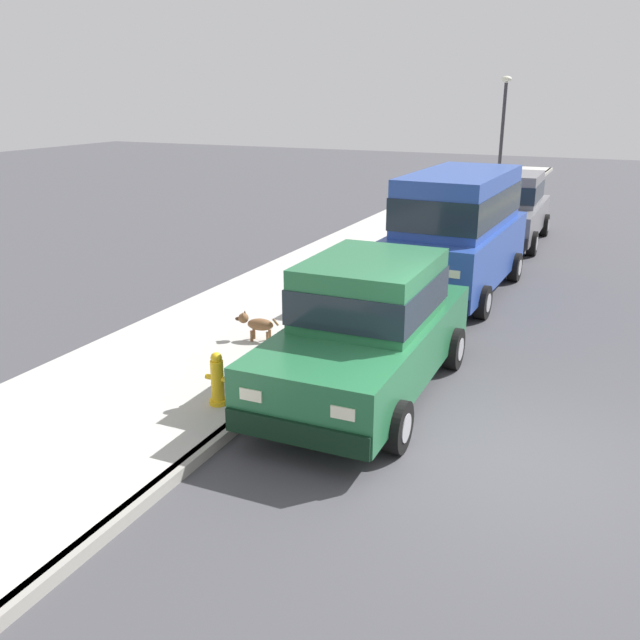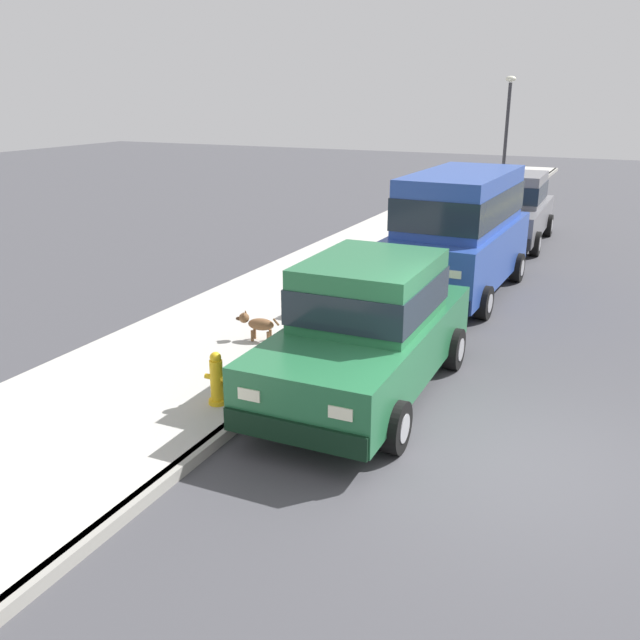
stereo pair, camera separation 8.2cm
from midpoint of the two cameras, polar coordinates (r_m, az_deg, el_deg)
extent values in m
plane|color=#424247|center=(8.30, 14.94, -11.19)|extent=(80.00, 80.00, 0.00)
cube|color=gray|center=(9.21, -5.08, -6.97)|extent=(0.16, 64.00, 0.14)
cube|color=#B7B5AD|center=(10.16, -13.99, -4.97)|extent=(3.60, 64.00, 0.14)
cube|color=#23663D|center=(9.40, 3.73, -2.22)|extent=(1.84, 4.52, 0.76)
cube|color=#23663D|center=(9.24, 4.05, 2.62)|extent=(1.60, 2.12, 0.84)
cube|color=#19232D|center=(9.26, 4.04, 2.25)|extent=(1.64, 2.16, 0.46)
cube|color=black|center=(7.65, -2.16, -9.28)|extent=(1.77, 0.22, 0.28)
cube|color=black|center=(11.46, 7.56, 0.26)|extent=(1.77, 0.22, 0.28)
cylinder|color=black|center=(8.09, 6.22, -8.88)|extent=(0.23, 0.64, 0.64)
cylinder|color=#9E9EA3|center=(8.09, 6.22, -8.88)|extent=(0.24, 0.35, 0.35)
cylinder|color=black|center=(8.73, -5.15, -6.67)|extent=(0.23, 0.64, 0.64)
cylinder|color=#9E9EA3|center=(8.73, -5.15, -6.67)|extent=(0.24, 0.35, 0.35)
cylinder|color=black|center=(10.56, 10.93, -2.36)|extent=(0.23, 0.64, 0.64)
cylinder|color=#9E9EA3|center=(10.56, 10.93, -2.36)|extent=(0.24, 0.35, 0.35)
cylinder|color=black|center=(11.06, 1.85, -1.03)|extent=(0.23, 0.64, 0.64)
cylinder|color=#9E9EA3|center=(11.06, 1.85, -1.03)|extent=(0.24, 0.35, 0.35)
cube|color=#EAEACC|center=(7.26, 1.70, -7.76)|extent=(0.28, 0.08, 0.14)
cube|color=#EAEACC|center=(7.71, -6.04, -6.22)|extent=(0.28, 0.08, 0.14)
cube|color=#28479E|center=(14.46, 11.24, 5.62)|extent=(2.06, 4.86, 1.10)
cube|color=#28479E|center=(14.26, 11.52, 9.92)|extent=(1.80, 3.85, 1.10)
cube|color=#19232D|center=(14.27, 11.50, 9.60)|extent=(1.84, 3.89, 0.61)
cube|color=#0E1837|center=(12.39, 8.16, 1.64)|extent=(1.87, 0.26, 0.28)
cube|color=#0E1837|center=(16.78, 13.35, 5.82)|extent=(1.87, 0.26, 0.28)
cylinder|color=black|center=(12.98, 13.33, 1.47)|extent=(0.24, 0.65, 0.64)
cylinder|color=#9E9EA3|center=(12.98, 13.33, 1.47)|extent=(0.25, 0.36, 0.35)
cylinder|color=black|center=(13.51, 5.49, 2.56)|extent=(0.24, 0.65, 0.64)
cylinder|color=#9E9EA3|center=(13.51, 5.49, 2.56)|extent=(0.25, 0.36, 0.35)
cylinder|color=black|center=(15.80, 15.91, 4.30)|extent=(0.24, 0.65, 0.64)
cylinder|color=#9E9EA3|center=(15.80, 15.91, 4.30)|extent=(0.25, 0.36, 0.35)
cylinder|color=black|center=(16.24, 9.32, 5.15)|extent=(0.24, 0.65, 0.64)
cylinder|color=#9E9EA3|center=(16.24, 9.32, 5.15)|extent=(0.25, 0.36, 0.35)
cube|color=#EAEACC|center=(12.04, 10.90, 3.84)|extent=(0.28, 0.09, 0.14)
cube|color=#EAEACC|center=(12.39, 5.65, 4.51)|extent=(0.28, 0.09, 0.14)
cube|color=slate|center=(19.85, 15.31, 8.30)|extent=(1.88, 4.53, 0.76)
cube|color=slate|center=(19.83, 15.55, 10.62)|extent=(1.62, 2.13, 0.84)
cube|color=#19232D|center=(19.84, 15.54, 10.44)|extent=(1.66, 2.17, 0.46)
cube|color=#252527|center=(17.76, 14.12, 6.45)|extent=(1.77, 0.23, 0.28)
cube|color=#252527|center=(22.04, 16.16, 8.57)|extent=(1.77, 0.23, 0.28)
cylinder|color=black|center=(18.45, 17.29, 6.17)|extent=(0.23, 0.64, 0.64)
cylinder|color=#9E9EA3|center=(18.45, 17.29, 6.17)|extent=(0.25, 0.36, 0.35)
cylinder|color=black|center=(18.72, 11.80, 6.79)|extent=(0.23, 0.64, 0.64)
cylinder|color=#9E9EA3|center=(18.72, 11.80, 6.79)|extent=(0.25, 0.36, 0.35)
cylinder|color=black|center=(21.18, 18.24, 7.60)|extent=(0.23, 0.64, 0.64)
cylinder|color=#9E9EA3|center=(21.18, 18.24, 7.60)|extent=(0.25, 0.36, 0.35)
cylinder|color=black|center=(21.41, 13.42, 8.13)|extent=(0.23, 0.64, 0.64)
cylinder|color=#9E9EA3|center=(21.41, 13.42, 8.13)|extent=(0.25, 0.36, 0.35)
cube|color=#EAEACC|center=(17.58, 16.00, 7.35)|extent=(0.28, 0.08, 0.14)
cube|color=#EAEACC|center=(17.76, 12.41, 7.74)|extent=(0.28, 0.08, 0.14)
ellipsoid|color=brown|center=(11.16, -5.24, -0.38)|extent=(0.47, 0.28, 0.20)
cylinder|color=brown|center=(11.21, -5.97, -1.35)|extent=(0.05, 0.05, 0.18)
cylinder|color=brown|center=(11.31, -5.77, -1.14)|extent=(0.05, 0.05, 0.18)
cylinder|color=brown|center=(11.13, -4.64, -1.46)|extent=(0.05, 0.05, 0.18)
cylinder|color=brown|center=(11.23, -4.45, -1.25)|extent=(0.05, 0.05, 0.18)
sphere|color=brown|center=(11.22, -6.66, 0.16)|extent=(0.17, 0.17, 0.17)
ellipsoid|color=#432C1C|center=(11.25, -7.09, 0.10)|extent=(0.12, 0.09, 0.06)
cone|color=brown|center=(11.14, -6.71, 0.49)|extent=(0.06, 0.06, 0.07)
cone|color=brown|center=(11.23, -6.54, 0.65)|extent=(0.06, 0.06, 0.07)
cylinder|color=brown|center=(11.06, -3.97, -0.19)|extent=(0.12, 0.06, 0.13)
cylinder|color=gold|center=(9.10, -8.78, -6.79)|extent=(0.24, 0.24, 0.06)
cylinder|color=gold|center=(8.97, -8.88, -5.03)|extent=(0.17, 0.17, 0.55)
sphere|color=gold|center=(8.85, -8.98, -3.16)|extent=(0.15, 0.15, 0.15)
cylinder|color=gold|center=(9.02, -9.53, -4.73)|extent=(0.10, 0.07, 0.07)
cylinder|color=gold|center=(8.90, -8.24, -5.01)|extent=(0.10, 0.07, 0.07)
cylinder|color=#2D2D33|center=(25.86, 14.89, 14.05)|extent=(0.12, 0.12, 4.20)
ellipsoid|color=silver|center=(25.80, 15.32, 18.96)|extent=(0.36, 0.36, 0.20)
camera|label=1|loc=(0.04, -90.23, -0.08)|focal=38.08mm
camera|label=2|loc=(0.04, 89.77, 0.08)|focal=38.08mm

